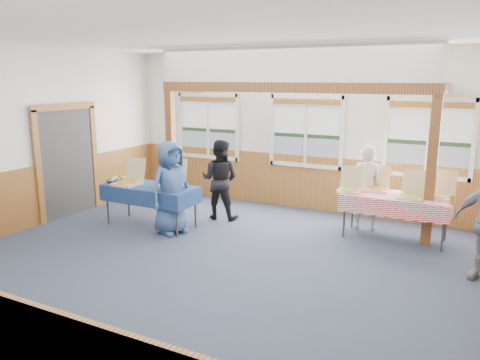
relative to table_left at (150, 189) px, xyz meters
The scene contains 26 objects.
floor 2.42m from the table_left, 26.53° to the right, with size 8.00×8.00×0.00m, color #2C3448.
ceiling 3.41m from the table_left, 26.53° to the right, with size 8.00×8.00×0.00m, color white.
wall_back 3.34m from the table_left, 50.01° to the left, with size 8.00×8.00×0.00m, color silver.
wall_left 2.37m from the table_left, 151.85° to the right, with size 8.00×8.00×0.00m, color silver.
wainscot_back 3.20m from the table_left, 49.72° to the left, with size 7.98×0.05×1.10m, color brown.
wainscot_left 2.17m from the table_left, 151.54° to the right, with size 0.05×6.98×1.10m, color brown.
cased_opening 1.93m from the table_left, behind, with size 0.06×1.30×2.10m, color #313131.
window_left 2.63m from the table_left, 95.43° to the left, with size 1.56×0.10×1.46m.
window_mid 3.34m from the table_left, 49.51° to the left, with size 1.56×0.10×1.46m.
window_right 5.09m from the table_left, 29.02° to the left, with size 1.56×0.10×1.46m.
post_left 1.43m from the table_left, 108.77° to the left, with size 0.15×0.15×2.40m, color #543712.
post_right 4.77m from the table_left, 15.50° to the left, with size 0.15×0.15×2.40m, color #543712.
cross_beam 3.02m from the table_left, 31.48° to the left, with size 5.15×0.18×0.18m, color #543712.
table_left is the anchor object (origin of this frame).
table_right 4.27m from the table_left, 18.06° to the left, with size 1.85×1.12×0.76m.
pizza_box_a 0.43m from the table_left, 165.11° to the right, with size 0.43×0.52×0.46m.
pizza_box_b 0.40m from the table_left, 25.42° to the left, with size 0.50×0.58×0.46m.
pizza_box_c 3.52m from the table_left, 20.35° to the left, with size 0.41×0.49×0.41m.
pizza_box_d 4.00m from the table_left, 22.24° to the left, with size 0.40×0.48×0.41m.
pizza_box_e 4.49m from the table_left, 16.12° to the left, with size 0.43×0.51×0.43m.
pizza_box_f 4.94m from the table_left, 17.27° to the left, with size 0.45×0.53×0.43m.
veggie_tray 0.76m from the table_left, behind, with size 0.42×0.42×0.09m.
drink_glass 5.02m from the table_left, 12.34° to the left, with size 0.07×0.07×0.15m, color #A77C1B.
woman_white 3.85m from the table_left, 24.77° to the left, with size 0.55×0.36×1.52m, color silver.
woman_black 1.33m from the table_left, 49.37° to the left, with size 0.74×0.58×1.52m, color black.
man_blue 0.59m from the table_left, 13.56° to the right, with size 0.79×0.51×1.62m, color #314D7C.
Camera 1 is at (3.15, -5.49, 2.66)m, focal length 35.00 mm.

